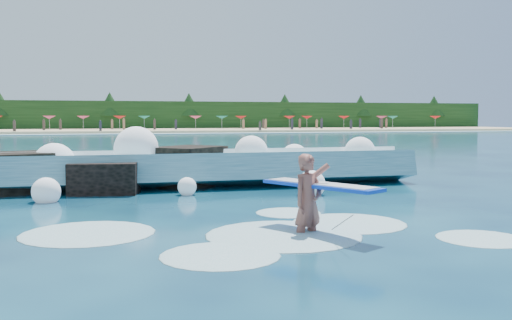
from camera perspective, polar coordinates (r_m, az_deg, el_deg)
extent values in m
plane|color=#07233F|center=(12.17, -4.38, -6.47)|extent=(200.00, 200.00, 0.00)
cube|color=tan|center=(89.80, -13.77, 2.86)|extent=(140.00, 20.00, 0.40)
cube|color=silver|center=(78.81, -13.57, 2.56)|extent=(140.00, 5.00, 0.08)
cube|color=black|center=(99.77, -13.94, 4.31)|extent=(140.00, 4.00, 5.00)
cube|color=teal|center=(18.68, -9.93, -1.41)|extent=(17.35, 2.64, 1.45)
cube|color=white|center=(19.43, -10.16, 0.09)|extent=(17.35, 1.22, 0.68)
cube|color=black|center=(18.73, -24.09, -1.53)|extent=(3.16, 2.80, 1.42)
cube|color=black|center=(17.72, -14.85, -1.97)|extent=(2.19, 1.84, 1.09)
cube|color=black|center=(19.10, -6.76, -0.95)|extent=(2.77, 2.77, 1.53)
imported|color=#914F43|center=(11.03, 5.23, -4.31)|extent=(0.82, 0.70, 1.90)
cube|color=#0B38C7|center=(11.13, 6.51, -2.54)|extent=(1.77, 2.56, 0.06)
cube|color=white|center=(11.13, 6.51, -2.46)|extent=(1.57, 2.31, 0.06)
cylinder|color=black|center=(10.03, 8.60, -6.21)|extent=(0.01, 0.91, 0.43)
sphere|color=white|center=(18.84, -19.50, -0.36)|extent=(1.30, 1.30, 1.30)
sphere|color=white|center=(18.89, -11.88, 1.14)|extent=(1.43, 1.43, 1.43)
sphere|color=white|center=(18.56, -7.49, -0.67)|extent=(1.07, 1.07, 1.07)
sphere|color=white|center=(19.43, -0.48, 0.78)|extent=(1.14, 1.14, 1.14)
sphere|color=white|center=(20.38, 3.86, 0.24)|extent=(0.98, 0.98, 0.98)
sphere|color=white|center=(20.42, 10.34, 0.76)|extent=(1.10, 1.10, 1.10)
sphere|color=white|center=(16.30, -20.25, -3.00)|extent=(0.77, 0.77, 0.77)
sphere|color=white|center=(16.79, -6.91, -2.67)|extent=(0.56, 0.56, 0.56)
sphere|color=white|center=(16.74, 5.56, -2.44)|extent=(0.83, 0.83, 0.83)
ellipsoid|color=silver|center=(11.08, 2.75, -7.53)|extent=(3.04, 3.04, 0.15)
ellipsoid|color=silver|center=(9.51, -3.61, -9.52)|extent=(2.02, 2.02, 0.10)
ellipsoid|color=silver|center=(12.44, 9.28, -6.27)|extent=(2.46, 2.46, 0.12)
ellipsoid|color=silver|center=(11.71, -16.46, -7.06)|extent=(2.63, 2.63, 0.13)
ellipsoid|color=silver|center=(13.63, 3.25, -5.29)|extent=(1.56, 1.56, 0.08)
ellipsoid|color=silver|center=(11.56, 21.64, -7.34)|extent=(1.69, 1.69, 0.08)
cone|color=#C93B6B|center=(93.07, -19.97, 4.03)|extent=(2.00, 2.00, 0.50)
cone|color=#C93B6B|center=(93.68, -16.91, 4.10)|extent=(2.00, 2.00, 0.50)
cone|color=red|center=(93.05, -13.49, 4.17)|extent=(2.00, 2.00, 0.50)
cone|color=#147F76|center=(94.45, -11.12, 4.21)|extent=(2.00, 2.00, 0.50)
cone|color=#C93B6B|center=(92.58, -6.06, 4.26)|extent=(2.00, 2.00, 0.50)
cone|color=#147F76|center=(95.14, -3.44, 4.28)|extent=(2.00, 2.00, 0.50)
cone|color=red|center=(96.37, -1.52, 4.29)|extent=(2.00, 2.00, 0.50)
cone|color=red|center=(95.94, 3.35, 4.28)|extent=(2.00, 2.00, 0.50)
cone|color=red|center=(98.16, 5.11, 4.27)|extent=(2.00, 2.00, 0.50)
cone|color=red|center=(102.16, 8.78, 4.24)|extent=(2.00, 2.00, 0.50)
cone|color=#C93B6B|center=(102.54, 12.46, 4.19)|extent=(2.00, 2.00, 0.50)
cone|color=#147F76|center=(106.52, 13.51, 4.17)|extent=(2.00, 2.00, 0.50)
cone|color=red|center=(106.81, 17.49, 4.09)|extent=(2.00, 2.00, 0.50)
cube|color=#3F332D|center=(86.24, -23.95, 3.20)|extent=(0.35, 0.22, 1.53)
cube|color=#262633|center=(87.46, -12.08, 3.48)|extent=(0.35, 0.22, 1.53)
cube|color=#262633|center=(98.50, 7.86, 3.58)|extent=(0.35, 0.22, 1.41)
cube|color=brown|center=(88.41, 1.26, 3.58)|extent=(0.35, 0.22, 1.53)
cube|color=#262633|center=(107.93, 16.73, 3.50)|extent=(0.35, 0.22, 1.39)
cube|color=brown|center=(81.01, -15.29, 3.16)|extent=(0.35, 0.22, 1.60)
cube|color=#3F332D|center=(98.10, 13.95, 3.53)|extent=(0.35, 0.22, 1.54)
cube|color=brown|center=(98.29, 7.07, 3.58)|extent=(0.35, 0.22, 1.37)
cube|color=#3F332D|center=(102.58, 10.37, 3.59)|extent=(0.35, 0.22, 1.44)
cube|color=#8C664C|center=(104.25, 15.07, 3.52)|extent=(0.35, 0.22, 1.43)
cube|color=#3F332D|center=(97.16, 4.40, 3.63)|extent=(0.35, 0.22, 1.51)
cube|color=#8C664C|center=(94.04, -21.14, 3.32)|extent=(0.35, 0.22, 1.47)
cube|color=#262633|center=(86.26, -1.14, 3.59)|extent=(0.35, 0.22, 1.60)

